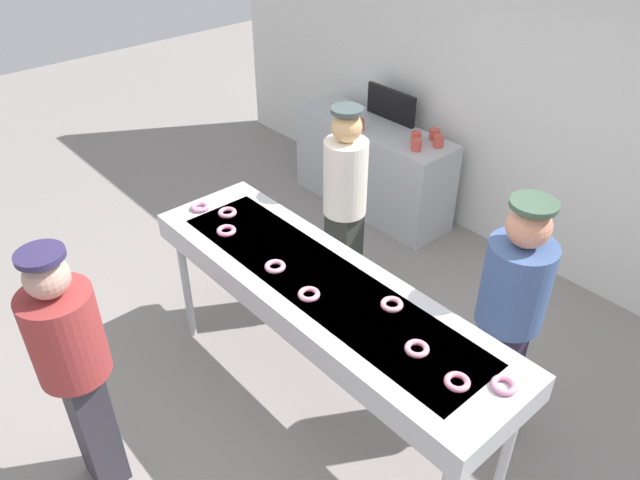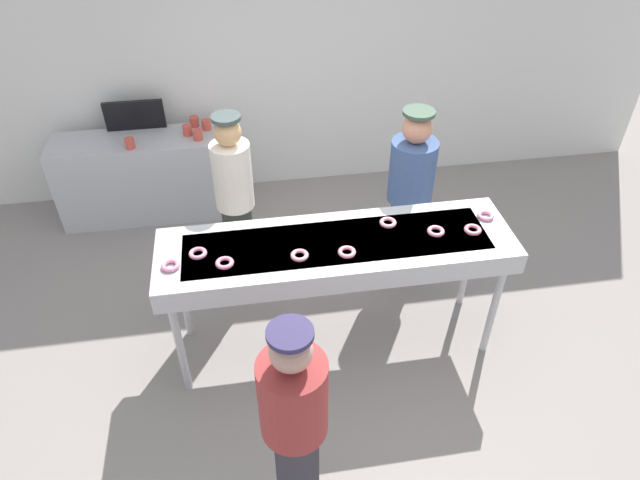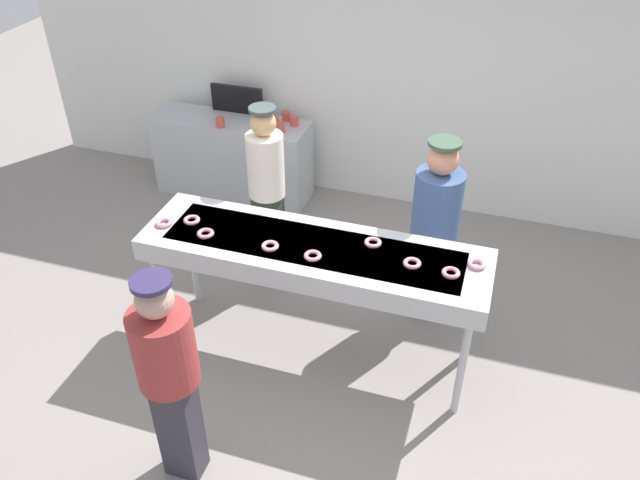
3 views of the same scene
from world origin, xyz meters
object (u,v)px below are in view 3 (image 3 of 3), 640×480
(strawberry_donut_1, at_px, (270,246))
(strawberry_donut_2, at_px, (412,263))
(worker_assistant, at_px, (435,219))
(menu_display, at_px, (237,99))
(strawberry_donut_7, at_px, (192,220))
(strawberry_donut_8, at_px, (477,264))
(prep_counter, at_px, (233,157))
(customer_waiting, at_px, (169,371))
(strawberry_donut_4, at_px, (205,234))
(paper_cup_2, at_px, (294,121))
(paper_cup_4, at_px, (286,116))
(paper_cup_1, at_px, (280,128))
(paper_cup_0, at_px, (220,122))
(strawberry_donut_6, at_px, (451,273))
(strawberry_donut_3, at_px, (373,243))
(fryer_conveyor, at_px, (313,255))
(paper_cup_3, at_px, (275,122))
(strawberry_donut_5, at_px, (164,223))
(worker_baker, at_px, (267,188))
(strawberry_donut_0, at_px, (313,256))

(strawberry_donut_1, height_order, strawberry_donut_2, same)
(worker_assistant, bearing_deg, menu_display, -37.05)
(strawberry_donut_2, distance_m, strawberry_donut_7, 1.67)
(strawberry_donut_8, bearing_deg, prep_counter, 144.40)
(worker_assistant, distance_m, customer_waiting, 2.38)
(strawberry_donut_4, distance_m, paper_cup_2, 2.28)
(menu_display, bearing_deg, paper_cup_4, -3.46)
(strawberry_donut_7, relative_size, paper_cup_1, 1.24)
(worker_assistant, xyz_separation_m, menu_display, (-2.35, 1.52, 0.07))
(strawberry_donut_7, relative_size, menu_display, 0.22)
(prep_counter, distance_m, paper_cup_0, 0.51)
(strawberry_donut_6, xyz_separation_m, strawberry_donut_8, (0.15, 0.15, 0.00))
(paper_cup_1, height_order, menu_display, menu_display)
(strawberry_donut_3, height_order, paper_cup_0, strawberry_donut_3)
(fryer_conveyor, xyz_separation_m, paper_cup_0, (-1.62, 1.89, -0.04))
(paper_cup_1, xyz_separation_m, paper_cup_4, (-0.04, 0.28, 0.00))
(paper_cup_0, distance_m, paper_cup_1, 0.63)
(worker_assistant, bearing_deg, paper_cup_3, -39.49)
(paper_cup_0, xyz_separation_m, paper_cup_1, (0.63, 0.07, 0.00))
(strawberry_donut_3, xyz_separation_m, worker_assistant, (0.36, 0.61, -0.11))
(strawberry_donut_4, height_order, prep_counter, strawberry_donut_4)
(worker_assistant, distance_m, paper_cup_2, 2.18)
(strawberry_donut_3, bearing_deg, strawberry_donut_8, -2.47)
(strawberry_donut_1, relative_size, paper_cup_2, 1.24)
(paper_cup_3, bearing_deg, strawberry_donut_4, -81.89)
(strawberry_donut_5, bearing_deg, worker_assistant, 24.02)
(worker_baker, height_order, paper_cup_3, worker_baker)
(paper_cup_3, xyz_separation_m, paper_cup_4, (0.06, 0.17, 0.00))
(prep_counter, bearing_deg, paper_cup_2, 7.59)
(strawberry_donut_7, relative_size, paper_cup_2, 1.24)
(strawberry_donut_0, height_order, prep_counter, strawberry_donut_0)
(strawberry_donut_1, height_order, strawberry_donut_7, same)
(worker_baker, xyz_separation_m, prep_counter, (-0.91, 1.24, -0.49))
(prep_counter, distance_m, paper_cup_1, 0.78)
(strawberry_donut_2, relative_size, paper_cup_2, 1.24)
(fryer_conveyor, bearing_deg, strawberry_donut_5, -175.37)
(strawberry_donut_8, height_order, paper_cup_0, strawberry_donut_8)
(strawberry_donut_1, distance_m, menu_display, 2.73)
(prep_counter, xyz_separation_m, paper_cup_4, (0.56, 0.18, 0.48))
(strawberry_donut_1, xyz_separation_m, strawberry_donut_7, (-0.68, 0.13, 0.00))
(strawberry_donut_0, relative_size, paper_cup_3, 1.24)
(strawberry_donut_2, xyz_separation_m, worker_assistant, (0.05, 0.77, -0.11))
(strawberry_donut_5, relative_size, customer_waiting, 0.08)
(strawberry_donut_0, relative_size, worker_baker, 0.07)
(paper_cup_0, bearing_deg, strawberry_donut_4, -67.39)
(prep_counter, height_order, paper_cup_3, paper_cup_3)
(strawberry_donut_3, height_order, paper_cup_4, strawberry_donut_3)
(fryer_conveyor, bearing_deg, paper_cup_0, 130.59)
(paper_cup_2, bearing_deg, paper_cup_1, -112.87)
(strawberry_donut_4, bearing_deg, strawberry_donut_6, 2.70)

